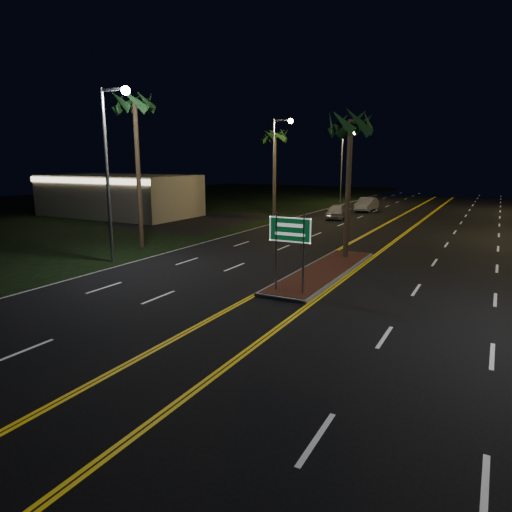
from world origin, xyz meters
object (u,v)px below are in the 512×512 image
Objects in this scene: highway_sign at (290,237)px; streetlight_left_near at (111,155)px; commercial_building at (119,195)px; streetlight_left_far at (345,158)px; car_near at (337,210)px; car_far at (367,203)px; palm_median at (351,124)px; median_island at (324,271)px; palm_left_near at (135,104)px; streetlight_left_mid at (278,157)px; palm_left_far at (275,136)px.

streetlight_left_near is at bearing 173.53° from highway_sign.
commercial_building is 28.75m from streetlight_left_far.
car_far is at bearing 78.10° from car_near.
palm_median is at bearing -20.05° from commercial_building.
streetlight_left_far reaches higher than median_island.
streetlight_left_far is at bearing 107.58° from palm_median.
car_far is at bearing 37.34° from commercial_building.
car_near is (6.35, 19.75, -7.89)m from palm_left_near.
streetlight_left_near is at bearing -148.51° from palm_median.
streetlight_left_mid and streetlight_left_far have the same top height.
commercial_building reaches higher than median_island.
palm_left_far is 9.63m from car_near.
median_island is 4.80m from highway_sign.
palm_left_far is (-0.30, 20.00, -0.93)m from palm_left_near.
commercial_building is 21.35m from car_near.
streetlight_left_near reaches higher than car_near.
streetlight_left_near is 40.00m from streetlight_left_far.
palm_median is 12.82m from palm_left_near.
car_near is (-6.15, 17.25, -6.48)m from palm_median.
palm_median is 26.57m from car_far.
median_island is 2.02× the size of car_far.
highway_sign is 31.17m from commercial_building.
commercial_building is at bearing 146.52° from highway_sign.
palm_median is at bearing -76.90° from car_near.
palm_median reaches higher than car_near.
highway_sign is at bearing -90.00° from median_island.
palm_left_far reaches higher than palm_median.
streetlight_left_near is 32.50m from car_far.
car_near is at bearing -2.17° from palm_left_far.
median_island is at bearing -26.55° from commercial_building.
palm_median is 0.94× the size of palm_left_far.
commercial_building is at bearing -165.39° from streetlight_left_mid.
streetlight_left_far reaches higher than car_near.
palm_left_far is at bearing 116.92° from highway_sign.
car_near is (-6.15, 24.95, -1.61)m from highway_sign.
median_island is 15.20m from palm_left_near.
streetlight_left_near is 1.08× the size of palm_median.
palm_median is at bearing -51.83° from streetlight_left_mid.
palm_left_near reaches higher than car_far.
streetlight_left_mid is 1.08× the size of palm_median.
car_far reaches higher than car_near.
car_near reaches higher than median_island.
palm_left_near is 20.02m from palm_left_far.
car_near is at bearing -74.63° from streetlight_left_far.
commercial_building is 16.47m from palm_left_far.
highway_sign is 0.36× the size of streetlight_left_mid.
palm_median is at bearing 31.49° from streetlight_left_near.
median_island is at bearing -58.02° from streetlight_left_mid.
streetlight_left_far is (0.00, 40.00, 0.00)m from streetlight_left_near.
streetlight_left_mid is 1.02× the size of palm_left_far.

